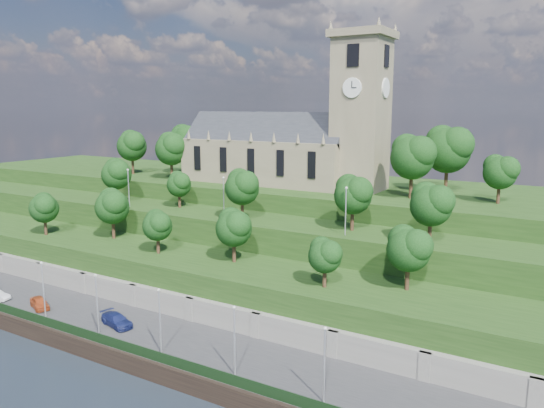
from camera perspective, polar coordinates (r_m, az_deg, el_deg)
The scene contains 16 objects.
ground at distance 67.39m, azimuth -18.49°, elevation -15.69°, with size 320.00×320.00×0.00m, color black.
promenade at distance 70.61m, azimuth -14.78°, elevation -13.34°, with size 160.00×12.00×2.00m, color #2D2D30.
quay_wall at distance 66.89m, azimuth -18.58°, elevation -14.85°, with size 160.00×0.50×2.20m, color black.
fence at distance 66.66m, azimuth -18.22°, elevation -13.51°, with size 160.00×0.10×1.20m, color black.
retaining_wall at distance 73.99m, azimuth -11.50°, elevation -10.81°, with size 160.00×2.10×5.00m.
embankment_lower at distance 77.75m, azimuth -8.55°, elevation -8.48°, with size 160.00×12.00×8.00m, color #1B3712.
embankment_upper at distance 85.56m, azimuth -3.93°, elevation -5.21°, with size 160.00×10.00×12.00m, color #1B3712.
hilltop at distance 102.67m, azimuth 2.69°, elevation -1.68°, with size 160.00×32.00×15.00m, color #1B3712.
church at distance 96.68m, azimuth 2.07°, elevation 6.57°, with size 38.60×12.35×27.60m.
trees_lower at distance 75.82m, azimuth -8.67°, elevation -1.92°, with size 65.09×9.10×8.16m.
trees_upper at distance 79.93m, azimuth -1.74°, elevation 1.93°, with size 61.71×7.71×8.01m.
trees_hilltop at distance 96.24m, azimuth 1.52°, elevation 6.10°, with size 77.47×16.80×11.09m.
lamp_posts_promenade at distance 67.85m, azimuth -18.32°, elevation -9.68°, with size 60.36×0.36×7.46m.
lamp_posts_upper at distance 81.01m, azimuth -5.22°, elevation 1.05°, with size 40.36×0.36×6.60m.
car_left at distance 79.84m, azimuth -23.73°, elevation -9.71°, with size 1.79×4.44×1.51m, color #A3401B.
car_right at distance 70.59m, azimuth -16.36°, elevation -11.89°, with size 2.12×5.21×1.51m, color navy.
Camera 1 is at (46.77, -38.81, 29.12)m, focal length 35.00 mm.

